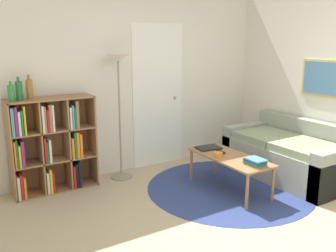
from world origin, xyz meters
name	(u,v)px	position (x,y,z in m)	size (l,w,h in m)	color
ground_plane	(253,239)	(0.00, 0.00, 0.00)	(14.00, 14.00, 0.00)	tan
wall_back	(135,79)	(0.01, 2.39, 1.29)	(7.08, 0.11, 2.60)	silver
wall_right	(305,77)	(2.06, 1.18, 1.30)	(0.08, 5.36, 2.60)	silver
rug	(229,188)	(0.64, 1.06, 0.00)	(2.07, 2.07, 0.01)	navy
bookshelf	(50,145)	(-1.26, 2.18, 0.58)	(1.01, 0.34, 1.15)	#936B47
floor_lamp	(118,73)	(-0.36, 2.12, 1.40)	(0.34, 0.34, 1.65)	gray
couch	(291,156)	(1.63, 0.96, 0.28)	(0.90, 1.66, 0.75)	gray
coffee_table	(230,160)	(0.57, 1.00, 0.40)	(0.48, 1.12, 0.44)	#996B42
laptop	(208,148)	(0.55, 1.39, 0.45)	(0.33, 0.25, 0.02)	black
bowl	(218,155)	(0.44, 1.06, 0.47)	(0.11, 0.11, 0.05)	orange
book_stack_on_table	(255,162)	(0.59, 0.60, 0.49)	(0.17, 0.23, 0.08)	olive
remote	(221,152)	(0.57, 1.18, 0.45)	(0.06, 0.15, 0.02)	black
bottle_left	(11,93)	(-1.65, 2.15, 1.25)	(0.07, 0.07, 0.22)	#2D8438
bottle_middle	(19,91)	(-1.56, 2.17, 1.27)	(0.07, 0.07, 0.27)	#236633
bottle_right	(29,89)	(-1.44, 2.19, 1.27)	(0.08, 0.08, 0.28)	olive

